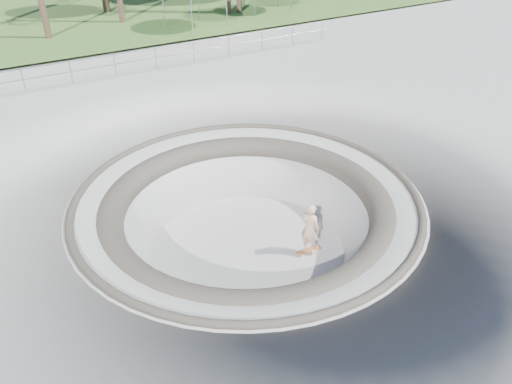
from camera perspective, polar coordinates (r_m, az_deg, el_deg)
ground at (r=14.68m, az=-1.07°, el=-0.57°), size 180.00×180.00×0.00m
skate_bowl at (r=15.74m, az=-1.00°, el=-6.19°), size 14.00×14.00×4.10m
distant_hills at (r=70.21m, az=-23.55°, el=17.25°), size 103.20×45.00×28.60m
safety_railing at (r=24.62m, az=-15.82°, el=13.80°), size 25.00×0.06×1.03m
skateboard at (r=15.65m, az=6.03°, el=-6.68°), size 0.82×0.28×0.08m
skater at (r=15.13m, az=6.21°, el=-4.14°), size 0.61×0.72×1.69m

